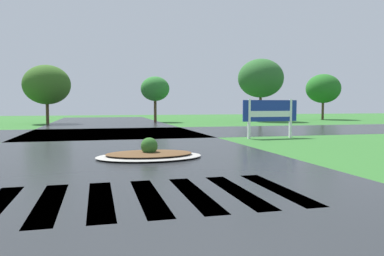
% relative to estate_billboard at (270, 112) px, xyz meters
% --- Properties ---
extents(asphalt_roadway, '(10.52, 80.00, 0.01)m').
position_rel_estate_billboard_xyz_m(asphalt_roadway, '(-7.86, -4.58, -1.35)').
color(asphalt_roadway, '#232628').
rests_on(asphalt_roadway, ground).
extents(asphalt_cross_road, '(90.00, 9.47, 0.01)m').
position_rel_estate_billboard_xyz_m(asphalt_cross_road, '(-7.86, 5.67, -1.35)').
color(asphalt_cross_road, '#232628').
rests_on(asphalt_cross_road, ground).
extents(crosswalk_stripes, '(5.85, 3.04, 0.01)m').
position_rel_estate_billboard_xyz_m(crosswalk_stripes, '(-7.86, -10.85, -1.35)').
color(crosswalk_stripes, white).
rests_on(crosswalk_stripes, ground).
extents(estate_billboard, '(3.09, 0.22, 2.05)m').
position_rel_estate_billboard_xyz_m(estate_billboard, '(0.00, 0.00, 0.00)').
color(estate_billboard, white).
rests_on(estate_billboard, ground).
extents(median_island, '(3.49, 2.37, 0.68)m').
position_rel_estate_billboard_xyz_m(median_island, '(-7.14, -5.68, -1.23)').
color(median_island, '#9E9B93').
rests_on(median_island, ground).
extents(background_treeline, '(44.34, 7.01, 6.54)m').
position_rel_estate_billboard_xyz_m(background_treeline, '(0.14, 19.19, 2.60)').
color(background_treeline, '#4C3823').
rests_on(background_treeline, ground).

